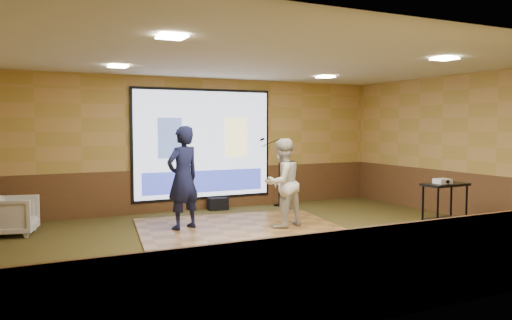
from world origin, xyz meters
name	(u,v)px	position (x,y,z in m)	size (l,w,h in m)	color
ground	(275,240)	(0.00, 0.00, 0.00)	(9.00, 9.00, 0.00)	#2D3217
room_shell	(275,115)	(0.00, 0.00, 2.09)	(9.04, 7.04, 3.02)	tan
wainscot_back	(203,189)	(0.00, 3.48, 0.47)	(9.00, 0.04, 0.95)	#502E1A
wainscot_front	(432,264)	(0.00, -3.48, 0.47)	(9.00, 0.04, 0.95)	#502E1A
wainscot_right	(465,196)	(4.48, 0.00, 0.47)	(0.04, 7.00, 0.95)	#502E1A
projector_screen	(204,145)	(0.00, 3.44, 1.47)	(3.32, 0.06, 2.52)	black
downlight_nw	(118,67)	(-2.20, 1.80, 2.97)	(0.32, 0.32, 0.02)	#FBEABC
downlight_ne	(325,77)	(2.20, 1.80, 2.97)	(0.32, 0.32, 0.02)	#FBEABC
downlight_sw	(172,37)	(-2.20, -1.50, 2.97)	(0.32, 0.32, 0.02)	#FBEABC
downlight_se	(445,59)	(2.20, -1.50, 2.97)	(0.32, 0.32, 0.02)	#FBEABC
dance_floor	(239,227)	(-0.14, 1.19, 0.01)	(3.70, 2.82, 0.03)	olive
player_left	(183,178)	(-1.13, 1.46, 0.97)	(0.69, 0.45, 1.89)	#12163B
player_right	(282,183)	(0.58, 0.80, 0.86)	(0.81, 0.63, 1.66)	beige
av_table	(445,199)	(3.09, -0.75, 0.60)	(0.84, 0.44, 0.88)	black
projector	(442,181)	(3.02, -0.76, 0.93)	(0.27, 0.22, 0.09)	silver
mic_stand	(277,185)	(1.75, 3.15, 0.49)	(0.64, 0.26, 1.64)	black
banquet_chair	(13,216)	(-3.95, 2.37, 0.34)	(0.73, 0.76, 0.69)	gray
duffel_bag	(218,204)	(0.26, 3.25, 0.14)	(0.44, 0.29, 0.27)	black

